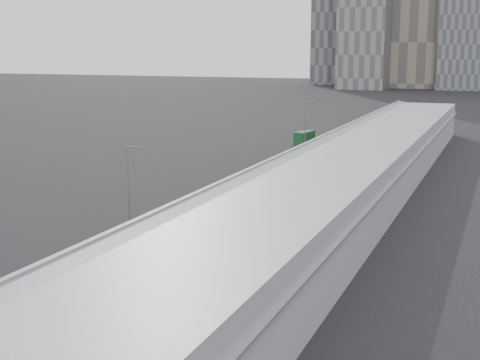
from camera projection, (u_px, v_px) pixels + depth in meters
The scene contains 20 objects.
sidewalk at pixel (305, 212), 76.67m from camera, with size 10.00×170.00×0.12m, color gray.
lane_line at pixel (222, 205), 80.53m from camera, with size 0.12×160.00×0.02m, color gold.
depot at pixel (340, 185), 74.54m from camera, with size 12.45×160.40×7.20m.
bus_1 at pixel (82, 286), 48.10m from camera, with size 3.31×13.56×3.93m.
bus_2 at pixel (164, 241), 59.52m from camera, with size 3.74×13.76×3.98m.
bus_3 at pixel (228, 209), 72.22m from camera, with size 2.75×12.05×3.51m.
bus_4 at pixel (272, 181), 86.59m from camera, with size 3.40×13.92×4.04m.
bus_5 at pixel (303, 164), 99.17m from camera, with size 3.88×13.61×3.92m.
bus_6 at pixel (325, 153), 110.11m from camera, with size 2.97×13.34×3.90m.
bus_7 at pixel (343, 141), 123.80m from camera, with size 3.96×13.77×3.97m.
bus_8 at pixel (362, 133), 137.23m from camera, with size 3.55×13.08×3.78m.
tree_1 at pixel (199, 228), 57.94m from camera, with size 2.33×2.33×4.41m.
tree_2 at pixel (275, 184), 76.59m from camera, with size 2.54×2.54×4.47m.
tree_3 at pixel (334, 154), 100.73m from camera, with size 2.06×2.06×4.01m.
tree_4 at pixel (366, 130), 122.39m from camera, with size 2.17×2.17×5.05m.
tree_5 at pixel (388, 120), 146.96m from camera, with size 2.82×2.82×4.43m.
street_lamp_near at pixel (130, 185), 65.98m from camera, with size 2.04×0.22×9.18m.
street_lamp_far at pixel (306, 122), 123.35m from camera, with size 2.04×0.22×9.03m.
shipping_container at pixel (304, 139), 128.38m from camera, with size 2.14×5.36×2.95m, color #123C1E.
suv at pixel (353, 128), 152.58m from camera, with size 2.59×5.62×1.56m, color black.
Camera 1 is at (29.87, -16.93, 18.47)m, focal length 50.00 mm.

